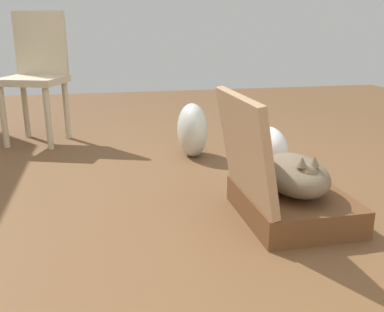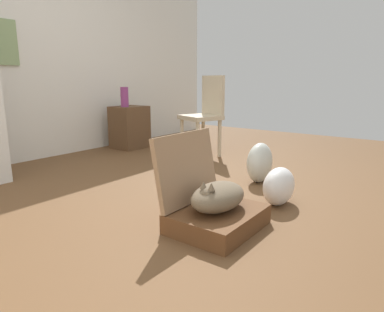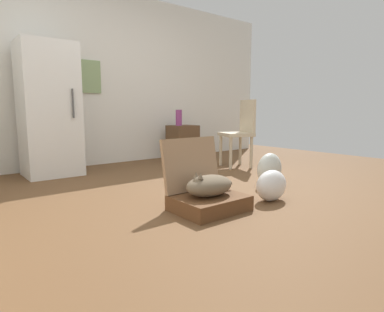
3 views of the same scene
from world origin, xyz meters
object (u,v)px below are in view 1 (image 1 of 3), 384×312
at_px(plastic_bag_clear, 192,130).
at_px(chair, 36,72).
at_px(cat, 295,175).
at_px(plastic_bag_white, 269,150).
at_px(suitcase_base, 292,205).

relative_size(plastic_bag_clear, chair, 0.37).
xyz_separation_m(plastic_bag_clear, chair, (0.66, 1.06, 0.35)).
bearing_deg(cat, plastic_bag_white, -11.86).
xyz_separation_m(suitcase_base, chair, (1.75, 1.30, 0.47)).
distance_m(plastic_bag_white, plastic_bag_clear, 0.59).
bearing_deg(plastic_bag_white, plastic_bag_clear, 39.85).
height_order(plastic_bag_white, plastic_bag_clear, plastic_bag_clear).
distance_m(suitcase_base, plastic_bag_clear, 1.12).
bearing_deg(cat, suitcase_base, -4.50).
height_order(cat, plastic_bag_white, cat).
bearing_deg(plastic_bag_white, suitcase_base, 168.09).
bearing_deg(plastic_bag_white, chair, 52.21).
bearing_deg(plastic_bag_clear, suitcase_base, -167.51).
bearing_deg(chair, suitcase_base, -33.84).
bearing_deg(chair, cat, -33.92).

